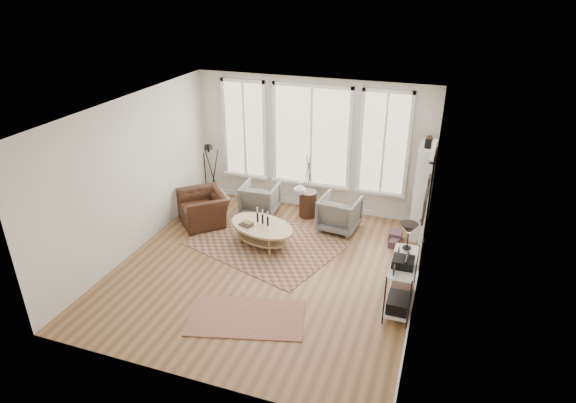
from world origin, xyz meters
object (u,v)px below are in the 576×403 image
at_px(bookcase, 423,190).
at_px(low_shelf, 402,279).
at_px(coffee_table, 261,229).
at_px(armchair_left, 260,199).
at_px(side_table, 308,183).
at_px(armchair_right, 340,213).
at_px(accent_chair, 204,208).

height_order(bookcase, low_shelf, bookcase).
bearing_deg(coffee_table, bookcase, 27.29).
xyz_separation_m(armchair_left, side_table, (1.03, 0.22, 0.42)).
bearing_deg(coffee_table, side_table, 71.66).
relative_size(coffee_table, armchair_left, 2.08).
bearing_deg(low_shelf, coffee_table, 159.17).
relative_size(armchair_right, accent_chair, 0.76).
distance_m(low_shelf, armchair_left, 4.05).
distance_m(armchair_left, side_table, 1.13).
distance_m(low_shelf, coffee_table, 2.98).
bearing_deg(side_table, low_shelf, -47.98).
height_order(armchair_right, accent_chair, armchair_right).
height_order(armchair_right, side_table, side_table).
distance_m(coffee_table, side_table, 1.62).
bearing_deg(coffee_table, armchair_right, 41.44).
height_order(armchair_left, side_table, side_table).
height_order(low_shelf, armchair_left, low_shelf).
bearing_deg(accent_chair, armchair_left, 85.23).
relative_size(coffee_table, armchair_right, 2.03).
bearing_deg(bookcase, coffee_table, -152.71).
relative_size(low_shelf, side_table, 0.81).
height_order(low_shelf, side_table, side_table).
height_order(coffee_table, accent_chair, accent_chair).
height_order(bookcase, armchair_left, bookcase).
bearing_deg(low_shelf, accent_chair, 160.31).
distance_m(bookcase, accent_chair, 4.49).
relative_size(side_table, accent_chair, 1.55).
height_order(bookcase, accent_chair, bookcase).
relative_size(low_shelf, armchair_right, 1.66).
height_order(coffee_table, side_table, side_table).
bearing_deg(armchair_right, low_shelf, 131.39).
bearing_deg(accent_chair, bookcase, 58.88).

